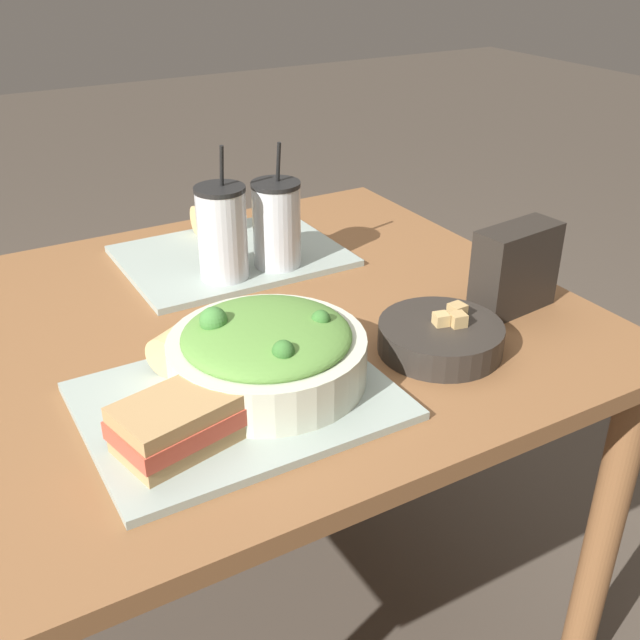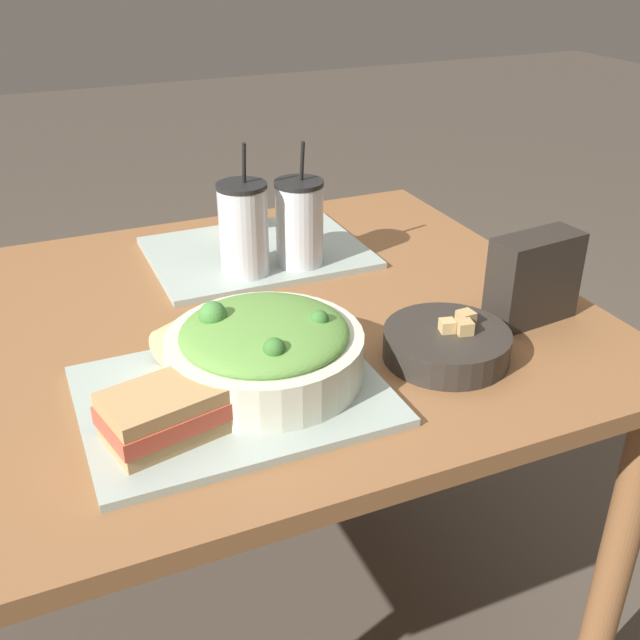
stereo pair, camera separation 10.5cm
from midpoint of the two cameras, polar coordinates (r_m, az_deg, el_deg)
ground_plane at (r=1.71m, az=-4.65°, el=-22.62°), size 12.00×12.00×0.00m
dining_table at (r=1.28m, az=-5.76°, el=-4.10°), size 1.25×0.95×0.74m
tray_near at (r=1.03m, az=-3.76°, el=-5.84°), size 0.41×0.32×0.01m
tray_far at (r=1.47m, az=-2.79°, el=5.12°), size 0.41×0.32×0.01m
salad_bowl at (r=1.04m, az=-1.35°, el=-2.21°), size 0.28×0.28×0.11m
soup_bowl at (r=1.14m, az=12.25°, el=-1.80°), size 0.19×0.19×0.07m
sandwich_near at (r=0.94m, az=-8.74°, el=-7.15°), size 0.16×0.13×0.06m
baguette_near at (r=1.11m, az=-7.26°, el=-1.25°), size 0.12×0.10×0.06m
baguette_far at (r=1.57m, az=-3.90°, el=8.03°), size 0.08×0.06×0.06m
drink_cup_dark at (r=1.34m, az=-3.60°, el=6.67°), size 0.09×0.09×0.24m
drink_cup_red at (r=1.38m, az=0.61°, el=7.18°), size 0.09×0.09×0.23m
chip_bag at (r=1.26m, az=18.28°, el=2.96°), size 0.16×0.08×0.15m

